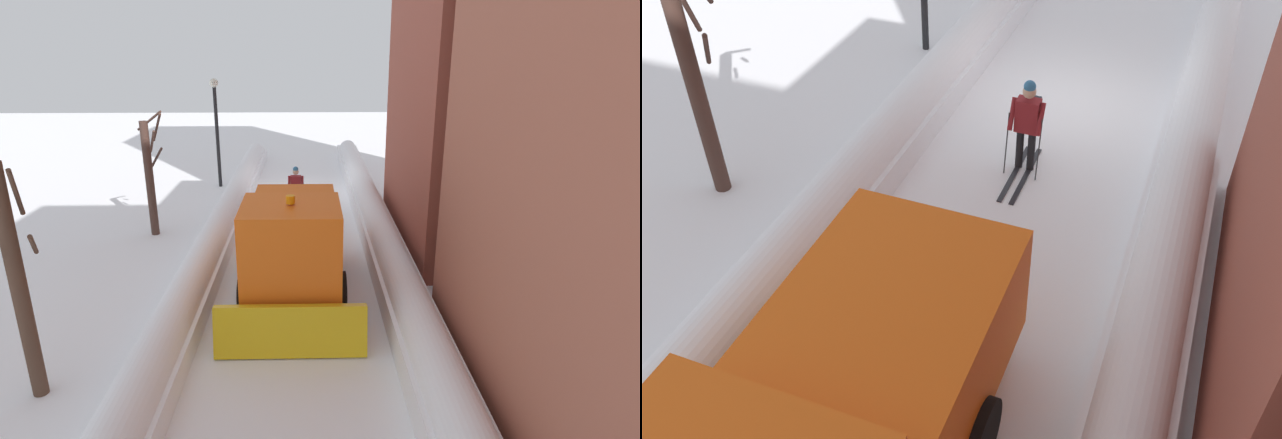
# 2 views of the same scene
# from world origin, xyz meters

# --- Properties ---
(ground_plane) EXTENTS (80.00, 80.00, 0.00)m
(ground_plane) POSITION_xyz_m (0.00, 10.00, 0.00)
(ground_plane) COLOR white
(snowbank_left) EXTENTS (1.10, 36.00, 1.14)m
(snowbank_left) POSITION_xyz_m (-2.64, 10.00, 0.52)
(snowbank_left) COLOR white
(snowbank_left) RESTS_ON ground
(snowbank_right) EXTENTS (1.10, 36.00, 0.98)m
(snowbank_right) POSITION_xyz_m (2.64, 10.00, 0.42)
(snowbank_right) COLOR white
(snowbank_right) RESTS_ON ground
(plow_truck) EXTENTS (3.20, 5.98, 3.12)m
(plow_truck) POSITION_xyz_m (0.06, 9.72, 1.48)
(plow_truck) COLOR orange
(plow_truck) RESTS_ON ground
(skier) EXTENTS (0.62, 1.80, 1.81)m
(skier) POSITION_xyz_m (0.15, 2.55, 1.00)
(skier) COLOR black
(skier) RESTS_ON ground
(traffic_light_pole) EXTENTS (0.28, 0.42, 4.33)m
(traffic_light_pole) POSITION_xyz_m (-3.59, 4.42, 3.04)
(traffic_light_pole) COLOR black
(traffic_light_pole) RESTS_ON ground
(street_lamp) EXTENTS (0.40, 0.40, 4.91)m
(street_lamp) POSITION_xyz_m (3.79, -1.30, 3.14)
(street_lamp) COLOR black
(street_lamp) RESTS_ON ground
(bare_tree_near) EXTENTS (1.08, 1.10, 4.24)m
(bare_tree_near) POSITION_xyz_m (4.99, 5.05, 2.09)
(bare_tree_near) COLOR #442E27
(bare_tree_near) RESTS_ON ground
(bare_tree_mid) EXTENTS (0.92, 1.11, 4.43)m
(bare_tree_mid) POSITION_xyz_m (4.72, 13.60, 2.28)
(bare_tree_mid) COLOR #4B3427
(bare_tree_mid) RESTS_ON ground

